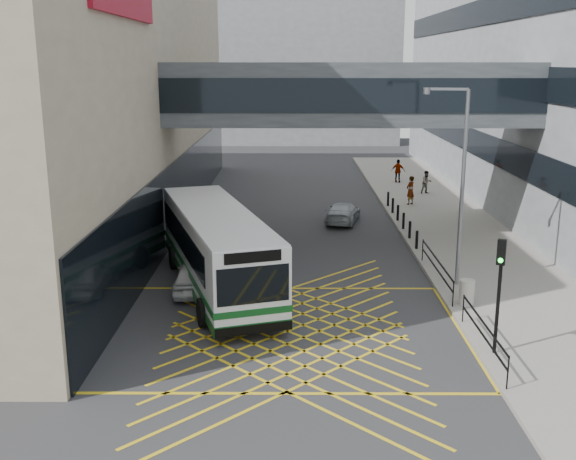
{
  "coord_description": "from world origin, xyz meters",
  "views": [
    {
      "loc": [
        0.12,
        -21.68,
        9.06
      ],
      "look_at": [
        0.0,
        4.0,
        2.6
      ],
      "focal_mm": 42.0,
      "sensor_mm": 36.0,
      "label": 1
    }
  ],
  "objects_px": {
    "pedestrian_a": "(410,190)",
    "street_lamp": "(458,176)",
    "pedestrian_c": "(398,171)",
    "car_dark": "(221,241)",
    "traffic_light": "(500,280)",
    "car_silver": "(343,212)",
    "car_white": "(195,275)",
    "litter_bin": "(467,292)",
    "pedestrian_b": "(427,182)",
    "bus": "(216,247)"
  },
  "relations": [
    {
      "from": "pedestrian_a",
      "to": "pedestrian_b",
      "type": "bearing_deg",
      "value": -157.84
    },
    {
      "from": "traffic_light",
      "to": "pedestrian_c",
      "type": "bearing_deg",
      "value": 110.06
    },
    {
      "from": "car_dark",
      "to": "pedestrian_a",
      "type": "height_order",
      "value": "pedestrian_a"
    },
    {
      "from": "street_lamp",
      "to": "pedestrian_c",
      "type": "height_order",
      "value": "street_lamp"
    },
    {
      "from": "bus",
      "to": "pedestrian_c",
      "type": "bearing_deg",
      "value": 47.43
    },
    {
      "from": "traffic_light",
      "to": "pedestrian_c",
      "type": "relative_size",
      "value": 2.17
    },
    {
      "from": "pedestrian_a",
      "to": "pedestrian_c",
      "type": "bearing_deg",
      "value": -135.48
    },
    {
      "from": "bus",
      "to": "litter_bin",
      "type": "distance_m",
      "value": 9.95
    },
    {
      "from": "street_lamp",
      "to": "pedestrian_c",
      "type": "xyz_separation_m",
      "value": [
        1.44,
        23.87,
        -3.64
      ]
    },
    {
      "from": "litter_bin",
      "to": "pedestrian_b",
      "type": "relative_size",
      "value": 0.61
    },
    {
      "from": "pedestrian_b",
      "to": "bus",
      "type": "bearing_deg",
      "value": -140.66
    },
    {
      "from": "traffic_light",
      "to": "pedestrian_b",
      "type": "relative_size",
      "value": 2.36
    },
    {
      "from": "pedestrian_a",
      "to": "pedestrian_b",
      "type": "height_order",
      "value": "pedestrian_a"
    },
    {
      "from": "car_dark",
      "to": "street_lamp",
      "type": "distance_m",
      "value": 11.73
    },
    {
      "from": "car_dark",
      "to": "bus",
      "type": "bearing_deg",
      "value": 77.9
    },
    {
      "from": "pedestrian_a",
      "to": "pedestrian_c",
      "type": "xyz_separation_m",
      "value": [
        0.47,
        8.08,
        -0.05
      ]
    },
    {
      "from": "traffic_light",
      "to": "pedestrian_a",
      "type": "bearing_deg",
      "value": 110.1
    },
    {
      "from": "traffic_light",
      "to": "street_lamp",
      "type": "height_order",
      "value": "street_lamp"
    },
    {
      "from": "pedestrian_c",
      "to": "car_dark",
      "type": "bearing_deg",
      "value": 78.67
    },
    {
      "from": "car_silver",
      "to": "street_lamp",
      "type": "relative_size",
      "value": 0.5
    },
    {
      "from": "traffic_light",
      "to": "litter_bin",
      "type": "bearing_deg",
      "value": 110.05
    },
    {
      "from": "pedestrian_b",
      "to": "street_lamp",
      "type": "bearing_deg",
      "value": -116.35
    },
    {
      "from": "car_dark",
      "to": "pedestrian_a",
      "type": "bearing_deg",
      "value": -150.85
    },
    {
      "from": "car_silver",
      "to": "pedestrian_a",
      "type": "height_order",
      "value": "pedestrian_a"
    },
    {
      "from": "litter_bin",
      "to": "pedestrian_b",
      "type": "height_order",
      "value": "pedestrian_b"
    },
    {
      "from": "car_white",
      "to": "pedestrian_b",
      "type": "height_order",
      "value": "pedestrian_b"
    },
    {
      "from": "car_silver",
      "to": "litter_bin",
      "type": "relative_size",
      "value": 4.16
    },
    {
      "from": "bus",
      "to": "pedestrian_a",
      "type": "bearing_deg",
      "value": 38.54
    },
    {
      "from": "street_lamp",
      "to": "car_silver",
      "type": "bearing_deg",
      "value": 117.37
    },
    {
      "from": "pedestrian_a",
      "to": "pedestrian_b",
      "type": "distance_m",
      "value": 4.03
    },
    {
      "from": "pedestrian_b",
      "to": "car_white",
      "type": "bearing_deg",
      "value": -142.0
    },
    {
      "from": "pedestrian_a",
      "to": "pedestrian_c",
      "type": "height_order",
      "value": "pedestrian_a"
    },
    {
      "from": "car_silver",
      "to": "street_lamp",
      "type": "bearing_deg",
      "value": 120.88
    },
    {
      "from": "bus",
      "to": "litter_bin",
      "type": "bearing_deg",
      "value": -31.12
    },
    {
      "from": "car_silver",
      "to": "pedestrian_c",
      "type": "xyz_separation_m",
      "value": [
        5.08,
        12.36,
        0.4
      ]
    },
    {
      "from": "traffic_light",
      "to": "pedestrian_a",
      "type": "relative_size",
      "value": 2.05
    },
    {
      "from": "bus",
      "to": "car_dark",
      "type": "xyz_separation_m",
      "value": [
        -0.34,
        4.88,
        -1.03
      ]
    },
    {
      "from": "car_white",
      "to": "street_lamp",
      "type": "xyz_separation_m",
      "value": [
        10.5,
        0.47,
        4.0
      ]
    },
    {
      "from": "pedestrian_a",
      "to": "car_white",
      "type": "bearing_deg",
      "value": 12.63
    },
    {
      "from": "bus",
      "to": "litter_bin",
      "type": "height_order",
      "value": "bus"
    },
    {
      "from": "car_dark",
      "to": "street_lamp",
      "type": "relative_size",
      "value": 0.58
    },
    {
      "from": "traffic_light",
      "to": "litter_bin",
      "type": "relative_size",
      "value": 3.89
    },
    {
      "from": "pedestrian_a",
      "to": "litter_bin",
      "type": "bearing_deg",
      "value": 44.7
    },
    {
      "from": "pedestrian_a",
      "to": "street_lamp",
      "type": "bearing_deg",
      "value": 44.32
    },
    {
      "from": "car_dark",
      "to": "car_silver",
      "type": "relative_size",
      "value": 1.15
    },
    {
      "from": "street_lamp",
      "to": "pedestrian_c",
      "type": "bearing_deg",
      "value": 96.36
    },
    {
      "from": "bus",
      "to": "pedestrian_c",
      "type": "relative_size",
      "value": 6.9
    },
    {
      "from": "litter_bin",
      "to": "pedestrian_c",
      "type": "height_order",
      "value": "pedestrian_c"
    },
    {
      "from": "traffic_light",
      "to": "street_lamp",
      "type": "relative_size",
      "value": 0.47
    },
    {
      "from": "pedestrian_b",
      "to": "pedestrian_c",
      "type": "xyz_separation_m",
      "value": [
        -1.28,
        4.45,
        0.07
      ]
    }
  ]
}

